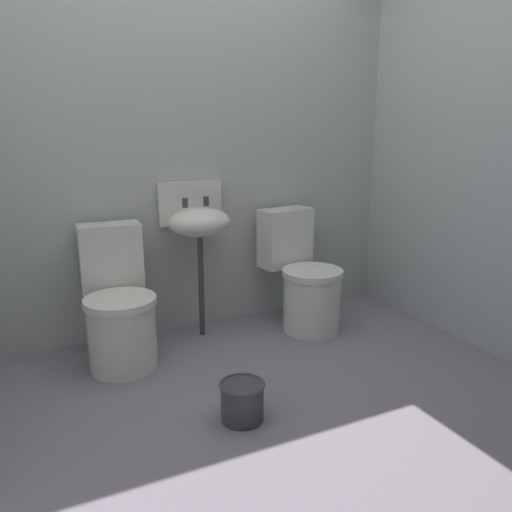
# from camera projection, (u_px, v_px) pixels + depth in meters

# --- Properties ---
(ground_plane) EXTENTS (3.26, 2.83, 0.08)m
(ground_plane) POSITION_uv_depth(u_px,v_px,m) (283.00, 414.00, 2.62)
(ground_plane) COLOR slate
(wall_back) EXTENTS (3.26, 0.10, 2.21)m
(wall_back) POSITION_uv_depth(u_px,v_px,m) (191.00, 162.00, 3.43)
(wall_back) COLOR #ABB4AB
(wall_back) RESTS_ON ground
(wall_right) EXTENTS (0.10, 2.63, 2.21)m
(wall_right) POSITION_uv_depth(u_px,v_px,m) (502.00, 168.00, 3.04)
(wall_right) COLOR #A5AFAD
(wall_right) RESTS_ON ground
(toilet_left) EXTENTS (0.43, 0.62, 0.78)m
(toilet_left) POSITION_uv_depth(u_px,v_px,m) (119.00, 309.00, 3.02)
(toilet_left) COLOR silver
(toilet_left) RESTS_ON ground
(toilet_right) EXTENTS (0.46, 0.64, 0.78)m
(toilet_right) POSITION_uv_depth(u_px,v_px,m) (304.00, 281.00, 3.55)
(toilet_right) COLOR silver
(toilet_right) RESTS_ON ground
(sink) EXTENTS (0.42, 0.35, 0.99)m
(sink) POSITION_uv_depth(u_px,v_px,m) (198.00, 221.00, 3.31)
(sink) COLOR #3C3A3C
(sink) RESTS_ON ground
(bucket) EXTENTS (0.22, 0.22, 0.19)m
(bucket) POSITION_uv_depth(u_px,v_px,m) (242.00, 400.00, 2.48)
(bucket) COLOR #3C3A3C
(bucket) RESTS_ON ground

